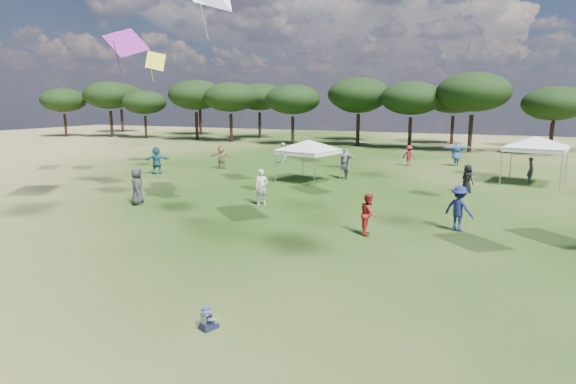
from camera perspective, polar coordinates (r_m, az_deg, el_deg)
name	(u,v)px	position (r m, az deg, el deg)	size (l,w,h in m)	color
tree_line	(466,95)	(53.19, 20.32, 10.71)	(108.78, 17.63, 7.77)	black
tent_left	(308,142)	(29.21, 2.44, 5.95)	(5.92, 5.92, 2.85)	gray
tent_right	(537,138)	(31.75, 27.40, 5.67)	(6.48, 6.48, 3.14)	gray
toddler	(207,320)	(10.85, -9.56, -14.71)	(0.39, 0.43, 0.53)	#161932
festival_crowd	(357,167)	(29.76, 8.19, 2.94)	(30.56, 22.60, 1.89)	maroon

